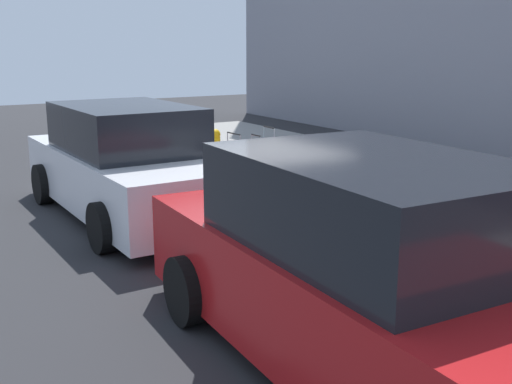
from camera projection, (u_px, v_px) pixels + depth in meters
The scene contains 18 objects.
ground_plane at pixel (248, 208), 9.71m from camera, with size 40.00×40.00×0.00m, color #28282B.
sidewalk_curb at pixel (370, 186), 10.96m from camera, with size 18.00×5.00×0.14m, color gray.
suitcase_silver_0 at pixel (490, 239), 6.74m from camera, with size 0.47×0.24×0.83m.
suitcase_navy_1 at pixel (458, 218), 7.20m from camera, with size 0.38×0.22×1.01m.
suitcase_teal_2 at pixel (430, 209), 7.64m from camera, with size 0.42×0.22×1.03m.
suitcase_red_3 at pixel (394, 202), 7.99m from camera, with size 0.37×0.27×1.09m.
suitcase_maroon_4 at pixel (367, 202), 8.46m from camera, with size 0.48×0.27×0.73m.
suitcase_olive_5 at pixel (343, 191), 8.95m from camera, with size 0.47×0.25×0.83m.
suitcase_black_6 at pixel (325, 181), 9.40m from camera, with size 0.35×0.22×0.89m.
suitcase_silver_7 at pixel (302, 174), 9.74m from camera, with size 0.41×0.24×0.97m.
suitcase_navy_8 at pixel (286, 174), 10.20m from camera, with size 0.40×0.25×0.86m.
suitcase_teal_9 at pixel (269, 163), 10.59m from camera, with size 0.42×0.24×1.02m.
suitcase_red_10 at pixel (256, 164), 11.06m from camera, with size 0.38×0.20×0.81m.
suitcase_maroon_11 at pixel (234, 162), 11.44m from camera, with size 0.51×0.23×0.79m.
fire_hydrant at pixel (215, 147), 12.18m from camera, with size 0.39×0.21×0.75m.
bollard_post at pixel (192, 145), 12.73m from camera, with size 0.13×0.13×0.71m, color brown.
parked_car_red_0 at pixel (370, 274), 4.71m from camera, with size 4.75×2.20×1.70m.
parked_car_white_1 at pixel (127, 165), 9.12m from camera, with size 4.67×2.05×1.65m.
Camera 1 is at (-8.09, 4.78, 2.48)m, focal length 43.68 mm.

